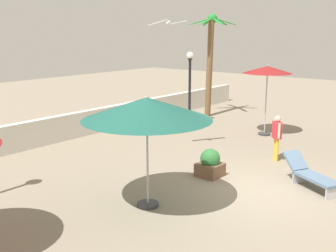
% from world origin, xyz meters
% --- Properties ---
extents(ground_plane, '(56.00, 56.00, 0.00)m').
position_xyz_m(ground_plane, '(0.00, 0.00, 0.00)').
color(ground_plane, gray).
extents(boundary_wall, '(25.20, 0.30, 1.03)m').
position_xyz_m(boundary_wall, '(0.00, 8.45, 0.51)').
color(boundary_wall, silver).
rests_on(boundary_wall, ground_plane).
extents(patio_umbrella_0, '(3.15, 3.15, 2.79)m').
position_xyz_m(patio_umbrella_0, '(-2.54, 1.54, 2.47)').
color(patio_umbrella_0, '#333338').
rests_on(patio_umbrella_0, ground_plane).
extents(patio_umbrella_1, '(2.00, 2.00, 2.94)m').
position_xyz_m(patio_umbrella_1, '(6.03, 2.63, 2.68)').
color(patio_umbrella_1, '#333338').
rests_on(patio_umbrella_1, ground_plane).
extents(palm_tree_1, '(2.49, 2.18, 5.10)m').
position_xyz_m(palm_tree_1, '(7.97, 6.70, 3.17)').
color(palm_tree_1, brown).
rests_on(palm_tree_1, ground_plane).
extents(lamp_post_1, '(0.33, 0.33, 3.35)m').
position_xyz_m(lamp_post_1, '(5.69, 6.29, 1.93)').
color(lamp_post_1, black).
rests_on(lamp_post_1, ground_plane).
extents(lounge_chair_0, '(1.38, 1.92, 0.84)m').
position_xyz_m(lounge_chair_0, '(1.26, -1.13, 0.39)').
color(lounge_chair_0, '#B7B7BC').
rests_on(lounge_chair_0, ground_plane).
extents(guest_0, '(0.44, 0.42, 1.55)m').
position_xyz_m(guest_0, '(2.98, 0.71, 0.93)').
color(guest_0, gold).
rests_on(guest_0, ground_plane).
extents(seagull_0, '(1.23, 0.85, 0.22)m').
position_xyz_m(seagull_0, '(1.28, 4.02, 4.53)').
color(seagull_0, white).
extents(planter, '(0.70, 0.70, 0.85)m').
position_xyz_m(planter, '(0.28, 1.57, 0.38)').
color(planter, brown).
rests_on(planter, ground_plane).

